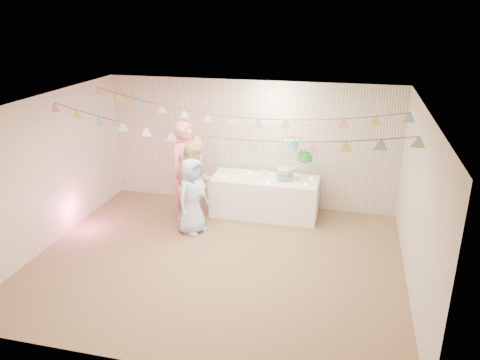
% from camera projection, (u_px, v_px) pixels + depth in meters
% --- Properties ---
extents(floor, '(6.00, 6.00, 0.00)m').
position_uv_depth(floor, '(217.00, 260.00, 7.75)').
color(floor, brown).
rests_on(floor, ground).
extents(ceiling, '(6.00, 6.00, 0.00)m').
position_uv_depth(ceiling, '(214.00, 105.00, 6.84)').
color(ceiling, beige).
rests_on(ceiling, ground).
extents(back_wall, '(6.00, 6.00, 0.00)m').
position_uv_depth(back_wall, '(250.00, 144.00, 9.57)').
color(back_wall, silver).
rests_on(back_wall, ground).
extents(front_wall, '(6.00, 6.00, 0.00)m').
position_uv_depth(front_wall, '(150.00, 270.00, 5.02)').
color(front_wall, silver).
rests_on(front_wall, ground).
extents(left_wall, '(5.00, 5.00, 0.00)m').
position_uv_depth(left_wall, '(47.00, 172.00, 7.96)').
color(left_wall, silver).
rests_on(left_wall, ground).
extents(right_wall, '(5.00, 5.00, 0.00)m').
position_uv_depth(right_wall, '(418.00, 206.00, 6.63)').
color(right_wall, silver).
rests_on(right_wall, ground).
extents(table, '(2.09, 0.84, 0.78)m').
position_uv_depth(table, '(265.00, 196.00, 9.32)').
color(table, white).
rests_on(table, floor).
extents(cake_stand, '(0.73, 0.43, 0.82)m').
position_uv_depth(cake_stand, '(294.00, 161.00, 8.98)').
color(cake_stand, silver).
rests_on(cake_stand, table).
extents(cake_bottom, '(0.31, 0.31, 0.15)m').
position_uv_depth(cake_bottom, '(285.00, 177.00, 9.07)').
color(cake_bottom, '#29AAC0').
rests_on(cake_bottom, cake_stand).
extents(cake_middle, '(0.27, 0.27, 0.22)m').
position_uv_depth(cake_middle, '(304.00, 163.00, 9.04)').
color(cake_middle, green).
rests_on(cake_middle, cake_stand).
extents(cake_top_tier, '(0.25, 0.25, 0.19)m').
position_uv_depth(cake_top_tier, '(291.00, 150.00, 8.89)').
color(cake_top_tier, '#51DAFF').
rests_on(cake_top_tier, cake_stand).
extents(platter, '(0.35, 0.35, 0.02)m').
position_uv_depth(platter, '(234.00, 177.00, 9.28)').
color(platter, white).
rests_on(platter, table).
extents(posy, '(0.13, 0.13, 0.15)m').
position_uv_depth(posy, '(264.00, 175.00, 9.22)').
color(posy, white).
rests_on(posy, table).
extents(person_adult_a, '(0.79, 0.85, 1.96)m').
position_uv_depth(person_adult_a, '(188.00, 172.00, 8.93)').
color(person_adult_a, pink).
rests_on(person_adult_a, floor).
extents(person_adult_b, '(0.88, 0.98, 1.67)m').
position_uv_depth(person_adult_b, '(196.00, 186.00, 8.61)').
color(person_adult_b, tan).
rests_on(person_adult_b, floor).
extents(person_child, '(0.68, 0.82, 1.43)m').
position_uv_depth(person_child, '(192.00, 196.00, 8.49)').
color(person_child, '#B4CEFF').
rests_on(person_child, floor).
extents(bunting_back, '(5.60, 1.10, 0.40)m').
position_uv_depth(bunting_back, '(233.00, 107.00, 7.93)').
color(bunting_back, pink).
rests_on(bunting_back, ceiling).
extents(bunting_front, '(5.60, 0.90, 0.36)m').
position_uv_depth(bunting_front, '(210.00, 127.00, 6.75)').
color(bunting_front, '#72A5E5').
rests_on(bunting_front, ceiling).
extents(tealight_0, '(0.04, 0.04, 0.03)m').
position_uv_depth(tealight_0, '(224.00, 176.00, 9.22)').
color(tealight_0, '#FFD88C').
rests_on(tealight_0, table).
extents(tealight_1, '(0.04, 0.04, 0.03)m').
position_uv_depth(tealight_1, '(250.00, 173.00, 9.42)').
color(tealight_1, '#FFD88C').
rests_on(tealight_1, table).
extents(tealight_2, '(0.04, 0.04, 0.03)m').
position_uv_depth(tealight_2, '(268.00, 182.00, 8.96)').
color(tealight_2, '#FFD88C').
rests_on(tealight_2, table).
extents(tealight_3, '(0.04, 0.04, 0.03)m').
position_uv_depth(tealight_3, '(284.00, 175.00, 9.30)').
color(tealight_3, '#FFD88C').
rests_on(tealight_3, table).
extents(tealight_4, '(0.04, 0.04, 0.03)m').
position_uv_depth(tealight_4, '(306.00, 184.00, 8.83)').
color(tealight_4, '#FFD88C').
rests_on(tealight_4, table).
extents(tealight_5, '(0.04, 0.04, 0.03)m').
position_uv_depth(tealight_5, '(312.00, 178.00, 9.12)').
color(tealight_5, '#FFD88C').
rests_on(tealight_5, table).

